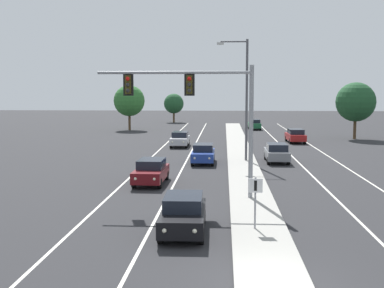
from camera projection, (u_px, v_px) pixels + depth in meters
ground_plane at (272, 284)px, 15.52m from camera, size 260.00×260.00×0.00m
median_island at (247, 179)px, 33.37m from camera, size 2.40×110.00×0.15m
lane_stripe_oncoming_center at (185, 164)px, 40.62m from camera, size 0.14×100.00×0.01m
lane_stripe_receding_center at (301, 165)px, 40.03m from camera, size 0.14×100.00×0.01m
edge_stripe_left at (145, 164)px, 40.83m from camera, size 0.14×100.00×0.01m
edge_stripe_right at (343, 166)px, 39.82m from camera, size 0.14×100.00×0.01m
overhead_signal_mast at (201, 102)px, 27.04m from camera, size 8.49×0.44×7.20m
median_sign_post at (255, 195)px, 21.11m from camera, size 0.60×0.10×2.20m
street_lamp_median at (244, 93)px, 41.23m from camera, size 2.58×0.28×10.00m
car_oncoming_black at (183, 214)px, 21.07m from camera, size 1.88×4.50×1.58m
car_oncoming_darkred at (151, 171)px, 32.05m from camera, size 1.91×4.51×1.58m
car_oncoming_blue at (203, 153)px, 41.06m from camera, size 1.83×4.48×1.58m
car_oncoming_silver at (180, 139)px, 53.12m from camera, size 1.84×4.48×1.58m
car_receding_grey at (277, 152)px, 41.65m from camera, size 1.83×4.48×1.58m
car_receding_red at (295, 136)px, 57.04m from camera, size 1.93×4.51×1.58m
car_receding_green at (254, 124)px, 76.01m from camera, size 1.83×4.47×1.58m
tree_far_right_b at (356, 102)px, 60.92m from camera, size 4.80×4.80×6.95m
tree_far_left_b at (174, 104)px, 92.66m from camera, size 3.68×3.68×5.33m
tree_far_left_c at (129, 101)px, 74.84m from camera, size 4.65×4.65×6.72m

